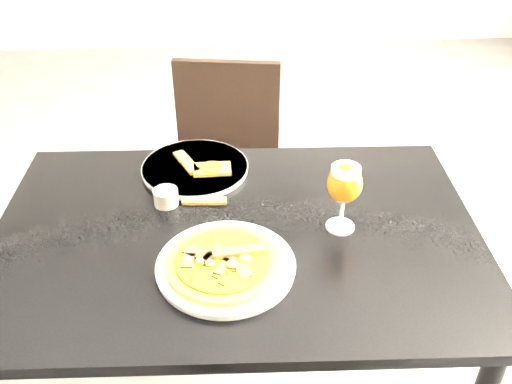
{
  "coord_description": "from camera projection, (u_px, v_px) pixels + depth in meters",
  "views": [
    {
      "loc": [
        -0.06,
        -1.41,
        1.63
      ],
      "look_at": [
        0.02,
        -0.26,
        0.83
      ],
      "focal_mm": 40.0,
      "sensor_mm": 36.0,
      "label": 1
    }
  ],
  "objects": [
    {
      "name": "chair_far",
      "position": [
        225.0,
        173.0,
        2.11
      ],
      "size": [
        0.46,
        0.46,
        0.87
      ],
      "rotation": [
        0.0,
        0.0,
        -0.15
      ],
      "color": "black",
      "rests_on": "ground"
    },
    {
      "name": "plate_main",
      "position": [
        226.0,
        266.0,
        1.29
      ],
      "size": [
        0.41,
        0.41,
        0.02
      ],
      "primitive_type": "cylinder",
      "rotation": [
        0.0,
        0.0,
        -0.42
      ],
      "color": "white",
      "rests_on": "dining_table"
    },
    {
      "name": "plate_second",
      "position": [
        195.0,
        168.0,
        1.63
      ],
      "size": [
        0.38,
        0.38,
        0.02
      ],
      "primitive_type": "cylinder",
      "rotation": [
        0.0,
        0.0,
        -0.3
      ],
      "color": "white",
      "rests_on": "dining_table"
    },
    {
      "name": "dining_table",
      "position": [
        237.0,
        258.0,
        1.46
      ],
      "size": [
        1.23,
        0.84,
        0.75
      ],
      "rotation": [
        0.0,
        0.0,
        -0.04
      ],
      "color": "black",
      "rests_on": "ground"
    },
    {
      "name": "sauce_cup",
      "position": [
        166.0,
        196.0,
        1.49
      ],
      "size": [
        0.06,
        0.06,
        0.04
      ],
      "color": "#B6B1A4",
      "rests_on": "dining_table"
    },
    {
      "name": "loose_crust",
      "position": [
        204.0,
        201.0,
        1.5
      ],
      "size": [
        0.12,
        0.03,
        0.01
      ],
      "primitive_type": "cube",
      "rotation": [
        0.0,
        0.0,
        -0.07
      ],
      "color": "#9C6125",
      "rests_on": "dining_table"
    },
    {
      "name": "crust_scraps",
      "position": [
        204.0,
        167.0,
        1.61
      ],
      "size": [
        0.17,
        0.14,
        0.01
      ],
      "rotation": [
        0.0,
        0.0,
        -0.69
      ],
      "color": "#9C6125",
      "rests_on": "plate_second"
    },
    {
      "name": "pizza",
      "position": [
        224.0,
        262.0,
        1.27
      ],
      "size": [
        0.26,
        0.26,
        0.03
      ],
      "rotation": [
        0.0,
        0.0,
        -0.2
      ],
      "color": "#9C6125",
      "rests_on": "plate_main"
    },
    {
      "name": "beer_glass",
      "position": [
        345.0,
        184.0,
        1.34
      ],
      "size": [
        0.09,
        0.09,
        0.18
      ],
      "color": "silver",
      "rests_on": "dining_table"
    },
    {
      "name": "ground",
      "position": [
        245.0,
        337.0,
        2.09
      ],
      "size": [
        6.0,
        6.0,
        0.0
      ],
      "primitive_type": "plane",
      "color": "#555558",
      "rests_on": "ground"
    }
  ]
}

